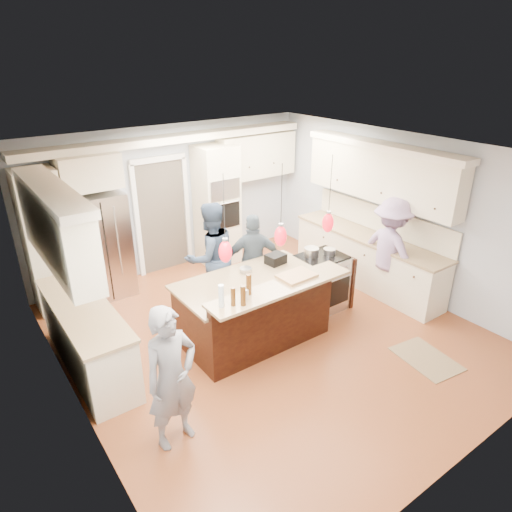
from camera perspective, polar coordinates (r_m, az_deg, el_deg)
The scene contains 23 objects.
ground_plane at distance 6.94m, azimuth 1.72°, elevation -9.66°, with size 6.00×6.00×0.00m, color #9B522A.
room_shell at distance 6.11m, azimuth 1.93°, elevation 4.61°, with size 5.54×6.04×2.72m.
refrigerator at distance 8.02m, azimuth -18.91°, elevation 1.18°, with size 0.90×0.70×1.80m, color #B7B7BC.
oven_column at distance 8.81m, azimuth -4.91°, elevation 6.26°, with size 0.72×0.69×2.30m.
back_upper_cabinets at distance 8.12m, azimuth -14.53°, elevation 7.80°, with size 5.30×0.61×2.54m.
right_counter_run at distance 8.19m, azimuth 14.23°, elevation 3.43°, with size 0.64×3.10×2.51m.
left_cabinets at distance 6.14m, azimuth -21.54°, elevation -4.94°, with size 0.64×2.30×2.51m.
kitchen_island at distance 6.60m, azimuth -0.33°, elevation -6.60°, with size 2.10×1.46×1.12m.
island_range at distance 7.46m, azimuth 8.17°, elevation -3.20°, with size 0.82×0.71×0.92m.
pendant_lights at distance 5.59m, azimuth 3.09°, elevation 2.52°, with size 1.75×0.15×1.03m.
person_bar_end at distance 4.91m, azimuth -10.49°, elevation -14.76°, with size 0.60×0.39×1.64m, color slate.
person_far_left at distance 7.22m, azimuth -5.67°, elevation -0.16°, with size 0.87×0.68×1.80m, color #334663.
person_far_right at distance 7.31m, azimuth -0.26°, elevation -0.67°, with size 0.92×0.38×1.57m, color #4C5C6A.
person_range_side at distance 7.77m, azimuth 16.45°, elevation 0.67°, with size 1.15×0.66×1.77m, color #9B80AD.
floor_rug at distance 6.84m, azimuth 20.51°, elevation -11.94°, with size 0.60×0.87×0.01m, color olive.
water_bottle at distance 5.35m, azimuth -4.36°, elevation -5.02°, with size 0.07×0.07×0.29m, color silver.
beer_bottle_a at distance 5.38m, azimuth -2.88°, elevation -5.08°, with size 0.06×0.06×0.24m, color #46270C.
beer_bottle_b at distance 5.38m, azimuth -1.63°, elevation -4.96°, with size 0.07×0.07×0.26m, color #46270C.
beer_bottle_c at distance 5.61m, azimuth -0.91°, elevation -3.56°, with size 0.07×0.07×0.27m, color #46270C.
drink_can at distance 5.53m, azimuth -1.28°, elevation -4.84°, with size 0.07×0.07×0.13m, color #B7B7BC.
cutting_board at distance 6.09m, azimuth 5.11°, elevation -2.49°, with size 0.48×0.34×0.04m, color tan.
pot_large at distance 7.21m, azimuth 6.95°, elevation 0.52°, with size 0.23×0.23×0.13m, color #B7B7BC.
pot_small at distance 7.31m, azimuth 9.16°, elevation 0.57°, with size 0.19×0.19×0.10m, color #B7B7BC.
Camera 1 is at (-3.53, -4.53, 3.89)m, focal length 32.00 mm.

